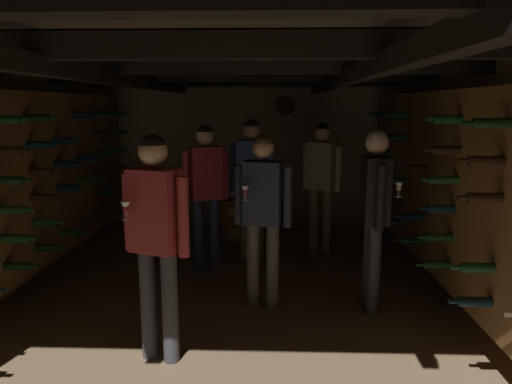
{
  "coord_description": "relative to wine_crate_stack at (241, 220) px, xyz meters",
  "views": [
    {
      "loc": [
        0.38,
        -4.27,
        1.91
      ],
      "look_at": [
        0.23,
        0.13,
        1.09
      ],
      "focal_mm": 32.81,
      "sensor_mm": 36.0,
      "label": 1
    }
  ],
  "objects": [
    {
      "name": "person_guest_far_right",
      "position": [
        1.07,
        -0.55,
        0.73
      ],
      "size": [
        0.47,
        0.37,
        1.7
      ],
      "color": "brown",
      "rests_on": "ground_plane"
    },
    {
      "name": "room_shell",
      "position": [
        0.05,
        -1.93,
        1.12
      ],
      "size": [
        4.72,
        6.52,
        2.41
      ],
      "color": "tan",
      "rests_on": "ground_plane"
    },
    {
      "name": "person_host_center",
      "position": [
        0.35,
        -2.26,
        0.7
      ],
      "size": [
        0.53,
        0.33,
        1.65
      ],
      "color": "#4C473D",
      "rests_on": "ground_plane"
    },
    {
      "name": "person_guest_rear_center",
      "position": [
        0.19,
        -0.84,
        0.77
      ],
      "size": [
        0.53,
        0.33,
        1.74
      ],
      "color": "brown",
      "rests_on": "ground_plane"
    },
    {
      "name": "person_guest_far_left",
      "position": [
        -0.32,
        -1.21,
        0.73
      ],
      "size": [
        0.5,
        0.41,
        1.69
      ],
      "color": "#232D4C",
      "rests_on": "ground_plane"
    },
    {
      "name": "wine_crate_stack",
      "position": [
        0.0,
        0.0,
        0.0
      ],
      "size": [
        0.52,
        0.35,
        0.6
      ],
      "color": "brown",
      "rests_on": "ground_plane"
    },
    {
      "name": "ground_plane",
      "position": [
        0.05,
        -2.2,
        -0.3
      ],
      "size": [
        8.4,
        8.4,
        0.0
      ],
      "primitive_type": "plane",
      "color": "#8C7051"
    },
    {
      "name": "person_guest_near_left",
      "position": [
        -0.41,
        -3.21,
        0.74
      ],
      "size": [
        0.51,
        0.32,
        1.71
      ],
      "color": "#2D2D33",
      "rests_on": "ground_plane"
    },
    {
      "name": "display_bottle",
      "position": [
        -0.11,
        -0.05,
        0.44
      ],
      "size": [
        0.08,
        0.08,
        0.35
      ],
      "color": "black",
      "rests_on": "wine_crate_stack"
    },
    {
      "name": "person_guest_mid_right",
      "position": [
        1.37,
        -2.28,
        0.73
      ],
      "size": [
        0.32,
        0.54,
        1.7
      ],
      "color": "#2D2D33",
      "rests_on": "ground_plane"
    }
  ]
}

